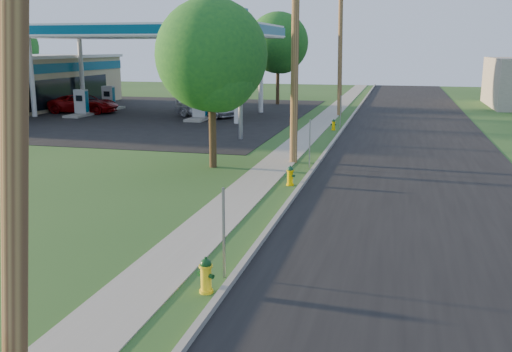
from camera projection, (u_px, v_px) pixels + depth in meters
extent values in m
cube|color=black|center=(421.00, 216.00, 16.78)|extent=(8.00, 120.00, 0.02)
cube|color=gray|center=(287.00, 205.00, 17.71)|extent=(0.15, 120.00, 0.15)
cube|color=gray|center=(233.00, 203.00, 18.14)|extent=(1.50, 120.00, 0.03)
cube|color=black|center=(127.00, 114.00, 42.46)|extent=(26.00, 28.00, 0.02)
cylinder|color=brown|center=(14.00, 56.00, 6.54)|extent=(1.31, 0.32, 9.48)
cylinder|color=brown|center=(295.00, 46.00, 23.53)|extent=(0.32, 0.32, 9.80)
cylinder|color=brown|center=(340.00, 49.00, 40.59)|extent=(0.49, 0.32, 9.50)
cube|color=gray|center=(224.00, 233.00, 12.08)|extent=(0.05, 0.04, 2.00)
cube|color=gray|center=(310.00, 144.00, 23.24)|extent=(0.05, 0.04, 2.00)
cube|color=gray|center=(341.00, 112.00, 34.78)|extent=(0.05, 0.04, 2.00)
cylinder|color=silver|center=(32.00, 78.00, 40.05)|extent=(0.36, 0.36, 5.50)
cylinder|color=silver|center=(82.00, 74.00, 46.29)|extent=(0.36, 0.36, 5.50)
cylinder|color=silver|center=(236.00, 81.00, 36.48)|extent=(0.36, 0.36, 5.50)
cylinder|color=silver|center=(261.00, 76.00, 42.72)|extent=(0.36, 0.36, 5.50)
cube|color=silver|center=(148.00, 32.00, 40.68)|extent=(18.00, 9.00, 0.90)
cube|color=#024E6F|center=(148.00, 32.00, 40.68)|extent=(18.15, 9.15, 0.63)
cube|color=silver|center=(148.00, 36.00, 40.75)|extent=(18.18, 9.18, 0.10)
cube|color=gray|center=(82.00, 115.00, 41.15)|extent=(1.20, 3.20, 0.18)
cube|color=#9EA0A3|center=(81.00, 101.00, 40.94)|extent=(0.90, 0.50, 1.70)
cube|color=#024E6F|center=(81.00, 101.00, 40.94)|extent=(0.94, 0.40, 1.50)
cube|color=black|center=(79.00, 98.00, 40.63)|extent=(0.50, 0.02, 0.40)
cube|color=gray|center=(200.00, 119.00, 39.01)|extent=(1.20, 3.20, 0.18)
cube|color=#9EA0A3|center=(200.00, 104.00, 38.80)|extent=(0.90, 0.50, 1.70)
cube|color=#024E6F|center=(200.00, 104.00, 38.80)|extent=(0.94, 0.40, 1.50)
cube|color=black|center=(198.00, 101.00, 38.48)|extent=(0.50, 0.02, 0.40)
cube|color=gray|center=(109.00, 109.00, 44.93)|extent=(1.20, 3.20, 0.18)
cube|color=#9EA0A3|center=(108.00, 97.00, 44.72)|extent=(0.90, 0.50, 1.70)
cube|color=#024E6F|center=(108.00, 97.00, 44.72)|extent=(0.94, 0.40, 1.50)
cube|color=black|center=(107.00, 94.00, 44.41)|extent=(0.50, 0.02, 0.40)
cube|color=gray|center=(218.00, 112.00, 42.79)|extent=(1.20, 3.20, 0.18)
cube|color=#9EA0A3|center=(218.00, 99.00, 42.58)|extent=(0.90, 0.50, 1.70)
cube|color=#024E6F|center=(218.00, 99.00, 42.58)|extent=(0.94, 0.40, 1.50)
cube|color=black|center=(217.00, 96.00, 42.27)|extent=(0.50, 0.02, 0.40)
cube|color=#024E6F|center=(52.00, 68.00, 43.16)|extent=(0.06, 22.00, 0.70)
cube|color=black|center=(54.00, 94.00, 43.58)|extent=(0.06, 16.06, 2.20)
cylinder|color=gray|center=(240.00, 93.00, 30.19)|extent=(0.24, 0.24, 5.00)
cube|color=silver|center=(240.00, 29.00, 29.46)|extent=(0.30, 2.00, 2.00)
cube|color=#024E6F|center=(240.00, 12.00, 29.29)|extent=(0.34, 2.04, 0.50)
cylinder|color=#3C2A19|center=(212.00, 125.00, 23.25)|extent=(0.30, 0.30, 3.50)
sphere|color=#1A5420|center=(211.00, 55.00, 22.63)|extent=(4.48, 4.48, 4.48)
sphere|color=#1A5420|center=(219.00, 73.00, 22.41)|extent=(3.08, 3.08, 3.08)
cylinder|color=#3C2A19|center=(278.00, 81.00, 49.00)|extent=(0.30, 0.30, 4.03)
sphere|color=#1A5420|center=(278.00, 43.00, 48.29)|extent=(5.16, 5.16, 5.16)
sphere|color=#1A5420|center=(282.00, 52.00, 48.09)|extent=(3.54, 3.54, 3.54)
cylinder|color=#3C2A19|center=(15.00, 79.00, 54.18)|extent=(0.30, 0.30, 3.75)
sphere|color=#1A5420|center=(12.00, 47.00, 53.52)|extent=(4.79, 4.79, 4.79)
sphere|color=#1A5420|center=(15.00, 55.00, 53.30)|extent=(3.30, 3.30, 3.30)
cylinder|color=yellow|center=(206.00, 291.00, 11.54)|extent=(0.28, 0.28, 0.06)
cylinder|color=yellow|center=(206.00, 278.00, 11.48)|extent=(0.22, 0.22, 0.61)
cylinder|color=yellow|center=(206.00, 266.00, 11.42)|extent=(0.28, 0.28, 0.04)
sphere|color=#0E3C16|center=(206.00, 264.00, 11.41)|extent=(0.23, 0.23, 0.23)
cylinder|color=#0E3C16|center=(206.00, 258.00, 11.39)|extent=(0.05, 0.05, 0.06)
cylinder|color=#0E3C16|center=(201.00, 277.00, 11.35)|extent=(0.15, 0.16, 0.11)
cylinder|color=#0E3C16|center=(201.00, 273.00, 11.55)|extent=(0.13, 0.12, 0.09)
cylinder|color=#0E3C16|center=(211.00, 276.00, 11.38)|extent=(0.13, 0.12, 0.09)
cylinder|color=#E4B900|center=(290.00, 185.00, 20.50)|extent=(0.27, 0.27, 0.06)
cylinder|color=#E4B900|center=(290.00, 177.00, 20.44)|extent=(0.21, 0.21, 0.58)
cylinder|color=#E4B900|center=(290.00, 171.00, 20.39)|extent=(0.27, 0.27, 0.04)
sphere|color=#103E24|center=(290.00, 170.00, 20.38)|extent=(0.22, 0.22, 0.22)
cylinder|color=#103E24|center=(290.00, 166.00, 20.35)|extent=(0.05, 0.05, 0.06)
cylinder|color=#103E24|center=(288.00, 176.00, 20.32)|extent=(0.14, 0.15, 0.11)
cylinder|color=#103E24|center=(287.00, 175.00, 20.50)|extent=(0.12, 0.12, 0.09)
cylinder|color=#103E24|center=(293.00, 176.00, 20.35)|extent=(0.12, 0.12, 0.09)
cylinder|color=#FFCB03|center=(333.00, 130.00, 34.13)|extent=(0.25, 0.25, 0.05)
cylinder|color=#FFCB03|center=(333.00, 126.00, 34.08)|extent=(0.20, 0.20, 0.54)
cylinder|color=#FFCB03|center=(334.00, 122.00, 34.03)|extent=(0.25, 0.25, 0.04)
sphere|color=#0B3818|center=(334.00, 121.00, 34.02)|extent=(0.21, 0.21, 0.21)
cylinder|color=#0B3818|center=(334.00, 119.00, 34.00)|extent=(0.04, 0.04, 0.05)
cylinder|color=#0B3818|center=(333.00, 125.00, 33.94)|extent=(0.10, 0.11, 0.10)
cylinder|color=#0B3818|center=(331.00, 124.00, 34.09)|extent=(0.09, 0.08, 0.08)
cylinder|color=#0B3818|center=(336.00, 125.00, 34.03)|extent=(0.09, 0.08, 0.08)
imported|color=#720304|center=(84.00, 104.00, 42.83)|extent=(5.31, 2.77, 1.43)
imported|color=silver|center=(205.00, 106.00, 40.35)|extent=(5.13, 3.56, 1.62)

